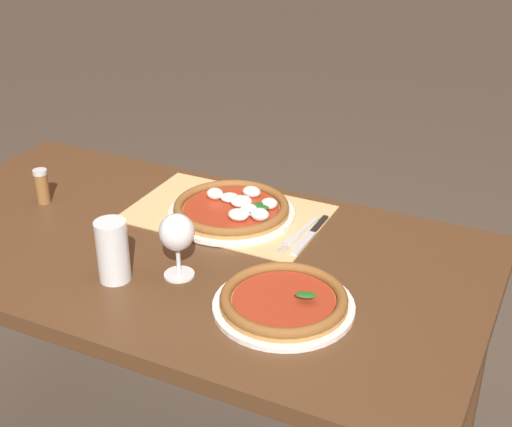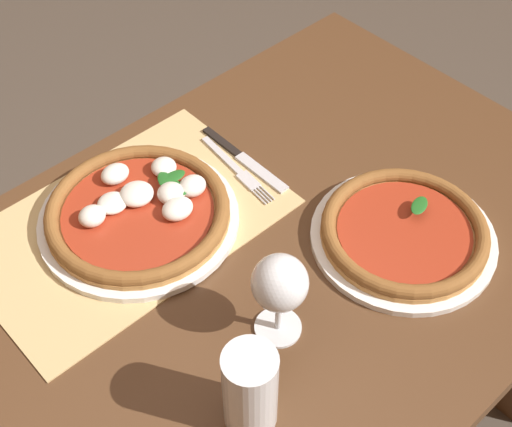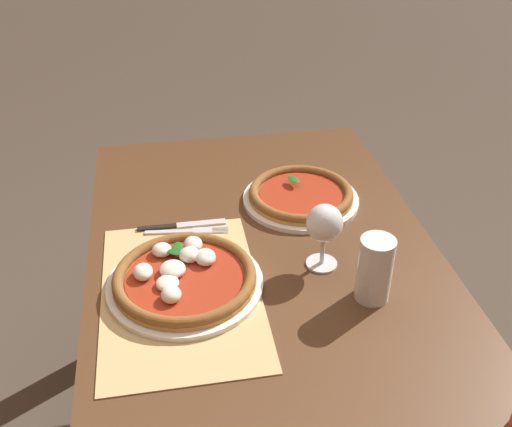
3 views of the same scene
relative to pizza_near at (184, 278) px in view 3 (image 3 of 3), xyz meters
name	(u,v)px [view 3 (image 3 of 3)]	position (x,y,z in m)	size (l,w,h in m)	color
dining_table	(276,327)	(0.05, 0.19, -0.13)	(1.50, 0.80, 0.74)	#4C301C
paper_placemat	(181,292)	(0.02, -0.01, -0.02)	(0.51, 0.33, 0.00)	tan
pizza_near	(184,278)	(0.00, 0.00, 0.00)	(0.33, 0.33, 0.05)	silver
pizza_far	(301,195)	(-0.29, 0.32, 0.00)	(0.30, 0.30, 0.04)	silver
wine_glass	(324,226)	(-0.02, 0.31, 0.08)	(0.08, 0.08, 0.16)	silver
pint_glass	(375,270)	(0.10, 0.38, 0.05)	(0.07, 0.07, 0.15)	silver
fork	(187,231)	(-0.20, 0.02, -0.02)	(0.04, 0.20, 0.00)	#B7B7BC
knife	(182,225)	(-0.22, 0.01, -0.02)	(0.02, 0.22, 0.01)	black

